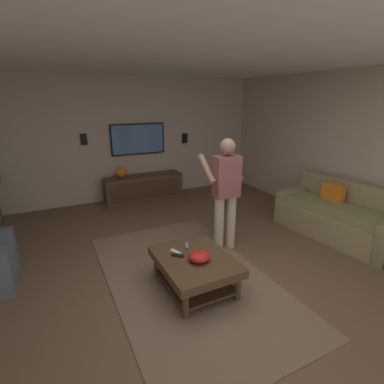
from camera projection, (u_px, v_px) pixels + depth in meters
ground_plane at (209, 282)px, 3.58m from camera, size 8.76×8.76×0.00m
wall_back_tv at (125, 139)px, 6.33m from camera, size 0.10×6.28×2.63m
wall_side_window at (384, 155)px, 4.50m from camera, size 7.50×0.10×2.63m
ceiling_slab at (214, 40)px, 2.77m from camera, size 7.50×6.28×0.10m
area_rug at (187, 278)px, 3.65m from camera, size 3.17×1.83×0.01m
couch at (339, 217)px, 4.72m from camera, size 1.96×1.01×0.87m
coffee_table at (195, 265)px, 3.39m from camera, size 1.00×0.80×0.40m
media_console at (144, 187)px, 6.47m from camera, size 0.45×1.70×0.55m
tv at (138, 139)px, 6.36m from camera, size 0.05×1.19×0.67m
person_standing at (225, 188)px, 4.14m from camera, size 0.55×0.56×1.64m
bowl at (199, 256)px, 3.28m from camera, size 0.25×0.25×0.11m
remote_white at (176, 252)px, 3.46m from camera, size 0.16×0.10×0.02m
remote_black at (178, 255)px, 3.38m from camera, size 0.14×0.14×0.02m
remote_grey at (187, 246)px, 3.60m from camera, size 0.16×0.09×0.02m
vase_round at (121, 172)px, 6.19m from camera, size 0.22×0.22×0.22m
wall_speaker_left at (185, 138)px, 6.87m from camera, size 0.06×0.12×0.22m
wall_speaker_right at (84, 139)px, 5.88m from camera, size 0.06×0.12×0.22m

